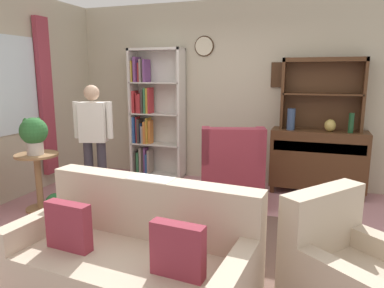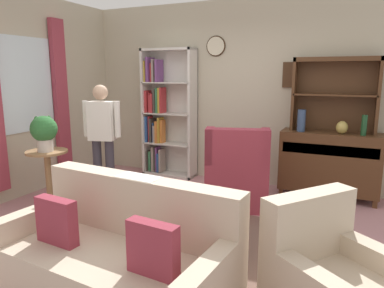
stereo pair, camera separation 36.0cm
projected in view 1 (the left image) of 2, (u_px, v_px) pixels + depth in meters
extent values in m
cube|color=#B27A7F|center=(177.00, 232.00, 3.94)|extent=(5.40, 4.60, 0.02)
cube|color=#BCB299|center=(226.00, 93.00, 5.64)|extent=(5.00, 0.06, 2.80)
cylinder|color=beige|center=(204.00, 46.00, 5.57)|extent=(0.28, 0.03, 0.28)
torus|color=#382314|center=(204.00, 46.00, 5.57)|extent=(0.31, 0.02, 0.31)
cube|color=#422816|center=(281.00, 75.00, 5.27)|extent=(0.28, 0.03, 0.36)
cube|color=silver|center=(11.00, 85.00, 4.74)|extent=(0.02, 0.90, 1.30)
cube|color=#9E3847|center=(46.00, 98.00, 5.30)|extent=(0.08, 0.24, 2.30)
cube|color=brown|center=(185.00, 246.00, 3.60)|extent=(2.68, 2.13, 0.01)
cube|color=silver|center=(134.00, 113.00, 6.02)|extent=(0.04, 0.30, 2.10)
cube|color=silver|center=(181.00, 115.00, 5.74)|extent=(0.04, 0.30, 2.10)
cube|color=silver|center=(156.00, 49.00, 5.68)|extent=(0.90, 0.30, 0.04)
cube|color=silver|center=(158.00, 174.00, 6.08)|extent=(0.90, 0.30, 0.04)
cube|color=silver|center=(161.00, 113.00, 6.01)|extent=(0.90, 0.01, 2.10)
cube|color=silver|center=(158.00, 144.00, 5.98)|extent=(0.86, 0.30, 0.02)
cube|color=#3F3833|center=(137.00, 161.00, 6.15)|extent=(0.03, 0.17, 0.35)
cube|color=#337247|center=(139.00, 162.00, 6.14)|extent=(0.04, 0.15, 0.34)
cube|color=gray|center=(141.00, 160.00, 6.11)|extent=(0.04, 0.12, 0.42)
cube|color=#3F3833|center=(144.00, 160.00, 6.10)|extent=(0.03, 0.12, 0.42)
cube|color=#723F7F|center=(146.00, 160.00, 6.08)|extent=(0.03, 0.14, 0.43)
cube|color=#284C8C|center=(148.00, 163.00, 6.08)|extent=(0.04, 0.20, 0.32)
cube|color=gray|center=(150.00, 161.00, 6.06)|extent=(0.03, 0.20, 0.39)
cube|color=silver|center=(157.00, 114.00, 5.88)|extent=(0.86, 0.30, 0.02)
cube|color=#284C8C|center=(136.00, 130.00, 6.04)|extent=(0.04, 0.19, 0.43)
cube|color=#B22D33|center=(138.00, 130.00, 6.03)|extent=(0.02, 0.14, 0.44)
cube|color=#3F3833|center=(140.00, 131.00, 6.02)|extent=(0.04, 0.19, 0.40)
cube|color=#284C8C|center=(142.00, 133.00, 6.01)|extent=(0.02, 0.15, 0.33)
cube|color=gray|center=(144.00, 134.00, 6.01)|extent=(0.04, 0.20, 0.29)
cube|color=#CC7233|center=(147.00, 132.00, 5.98)|extent=(0.04, 0.22, 0.37)
cube|color=gold|center=(149.00, 131.00, 5.97)|extent=(0.02, 0.20, 0.43)
cube|color=#CC7233|center=(151.00, 132.00, 5.96)|extent=(0.04, 0.13, 0.39)
cube|color=silver|center=(156.00, 83.00, 5.78)|extent=(0.86, 0.30, 0.02)
cube|color=#B22D33|center=(135.00, 102.00, 5.95)|extent=(0.04, 0.17, 0.36)
cube|color=#B22D33|center=(137.00, 103.00, 5.94)|extent=(0.02, 0.11, 0.33)
cube|color=#B22D33|center=(140.00, 104.00, 5.93)|extent=(0.03, 0.20, 0.29)
cube|color=#B22D33|center=(142.00, 103.00, 5.91)|extent=(0.04, 0.22, 0.32)
cube|color=#3F3833|center=(144.00, 101.00, 5.89)|extent=(0.04, 0.20, 0.39)
cube|color=#337247|center=(147.00, 101.00, 5.88)|extent=(0.04, 0.19, 0.41)
cube|color=gold|center=(149.00, 101.00, 5.86)|extent=(0.03, 0.18, 0.41)
cube|color=#B22D33|center=(151.00, 100.00, 5.85)|extent=(0.03, 0.19, 0.42)
cube|color=gold|center=(134.00, 71.00, 5.86)|extent=(0.03, 0.17, 0.34)
cube|color=gray|center=(135.00, 73.00, 5.85)|extent=(0.02, 0.11, 0.28)
cube|color=#723F7F|center=(137.00, 70.00, 5.83)|extent=(0.04, 0.23, 0.40)
cube|color=#B22D33|center=(140.00, 73.00, 5.82)|extent=(0.03, 0.13, 0.30)
cube|color=gray|center=(142.00, 71.00, 5.80)|extent=(0.03, 0.18, 0.36)
cube|color=gray|center=(144.00, 72.00, 5.80)|extent=(0.03, 0.10, 0.31)
cube|color=#723F7F|center=(147.00, 71.00, 5.78)|extent=(0.04, 0.23, 0.36)
cube|color=#4C2D19|center=(318.00, 159.00, 5.10)|extent=(1.30, 0.45, 0.82)
cube|color=#4C2D19|center=(272.00, 189.00, 5.23)|extent=(0.06, 0.06, 0.10)
cube|color=#4C2D19|center=(362.00, 198.00, 4.84)|extent=(0.06, 0.06, 0.10)
cube|color=#4C2D19|center=(275.00, 182.00, 5.55)|extent=(0.06, 0.06, 0.10)
cube|color=#4C2D19|center=(359.00, 190.00, 5.16)|extent=(0.06, 0.06, 0.10)
cube|color=#3D2414|center=(319.00, 148.00, 4.86)|extent=(1.20, 0.01, 0.14)
cube|color=#4C2D19|center=(283.00, 93.00, 5.17)|extent=(0.04, 0.26, 1.00)
cube|color=#4C2D19|center=(364.00, 95.00, 4.83)|extent=(0.04, 0.26, 1.00)
cube|color=#4C2D19|center=(325.00, 60.00, 4.91)|extent=(1.10, 0.26, 0.06)
cube|color=#4C2D19|center=(322.00, 94.00, 5.00)|extent=(1.06, 0.26, 0.02)
cube|color=#4C2D19|center=(322.00, 94.00, 5.12)|extent=(1.10, 0.01, 1.00)
cylinder|color=#33476B|center=(291.00, 119.00, 5.05)|extent=(0.11, 0.11, 0.30)
ellipsoid|color=tan|center=(330.00, 125.00, 4.90)|extent=(0.15, 0.15, 0.17)
cylinder|color=#194223|center=(351.00, 123.00, 4.79)|extent=(0.07, 0.07, 0.27)
cube|color=beige|center=(131.00, 279.00, 2.65)|extent=(1.87, 1.00, 0.42)
cube|color=beige|center=(152.00, 207.00, 2.85)|extent=(1.81, 0.35, 0.48)
cube|color=beige|center=(46.00, 247.00, 2.97)|extent=(0.21, 0.86, 0.60)
cube|color=maroon|center=(69.00, 226.00, 2.65)|extent=(0.37, 0.13, 0.36)
cube|color=maroon|center=(178.00, 250.00, 2.29)|extent=(0.37, 0.13, 0.36)
cube|color=white|center=(151.00, 178.00, 2.81)|extent=(0.37, 0.21, 0.00)
cube|color=beige|center=(322.00, 220.00, 2.66)|extent=(0.60, 0.70, 0.48)
cube|color=beige|center=(380.00, 271.00, 2.65)|extent=(0.70, 0.59, 0.55)
cube|color=maroon|center=(231.00, 187.00, 4.81)|extent=(0.98, 0.99, 0.42)
cube|color=maroon|center=(233.00, 154.00, 4.42)|extent=(0.80, 0.42, 0.63)
cube|color=maroon|center=(261.00, 146.00, 4.42)|extent=(0.18, 0.30, 0.44)
cube|color=maroon|center=(206.00, 145.00, 4.45)|extent=(0.18, 0.30, 0.44)
cylinder|color=#997047|center=(37.00, 155.00, 4.43)|extent=(0.52, 0.52, 0.03)
cylinder|color=#997047|center=(39.00, 183.00, 4.50)|extent=(0.08, 0.08, 0.70)
cylinder|color=#997047|center=(41.00, 208.00, 4.57)|extent=(0.36, 0.36, 0.03)
cylinder|color=beige|center=(35.00, 148.00, 4.38)|extent=(0.19, 0.19, 0.16)
sphere|color=#2D6B33|center=(34.00, 131.00, 4.34)|extent=(0.33, 0.33, 0.33)
ellipsoid|color=#2D6B33|center=(39.00, 126.00, 4.44)|extent=(0.10, 0.06, 0.23)
ellipsoid|color=#2D6B33|center=(26.00, 127.00, 4.36)|extent=(0.10, 0.06, 0.23)
cylinder|color=#AD6B4C|center=(56.00, 215.00, 4.25)|extent=(0.14, 0.14, 0.11)
sphere|color=#235B2D|center=(55.00, 203.00, 4.22)|extent=(0.23, 0.23, 0.23)
ellipsoid|color=#235B2D|center=(52.00, 203.00, 4.14)|extent=(0.07, 0.04, 0.16)
ellipsoid|color=#235B2D|center=(60.00, 202.00, 4.17)|extent=(0.07, 0.04, 0.16)
cylinder|color=#38333D|center=(89.00, 171.00, 4.82)|extent=(0.15, 0.15, 0.82)
cylinder|color=#38333D|center=(102.00, 172.00, 4.81)|extent=(0.15, 0.15, 0.82)
cube|color=silver|center=(93.00, 122.00, 4.69)|extent=(0.38, 0.29, 0.52)
sphere|color=tan|center=(92.00, 93.00, 4.61)|extent=(0.25, 0.25, 0.20)
cylinder|color=silver|center=(77.00, 120.00, 4.69)|extent=(0.10, 0.10, 0.48)
cylinder|color=silver|center=(110.00, 120.00, 4.67)|extent=(0.10, 0.10, 0.48)
cube|color=#4C2D19|center=(192.00, 208.00, 3.54)|extent=(0.80, 0.50, 0.03)
cube|color=#4C2D19|center=(148.00, 231.00, 3.49)|extent=(0.05, 0.05, 0.39)
cube|color=#4C2D19|center=(222.00, 243.00, 3.25)|extent=(0.05, 0.05, 0.39)
cube|color=#4C2D19|center=(166.00, 215.00, 3.90)|extent=(0.05, 0.05, 0.39)
cube|color=#4C2D19|center=(233.00, 224.00, 3.66)|extent=(0.05, 0.05, 0.39)
cube|color=#284C8C|center=(200.00, 203.00, 3.57)|extent=(0.15, 0.15, 0.03)
cube|color=#3F3833|center=(200.00, 201.00, 3.57)|extent=(0.17, 0.13, 0.03)
cube|color=#CC7233|center=(200.00, 198.00, 3.57)|extent=(0.17, 0.11, 0.02)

